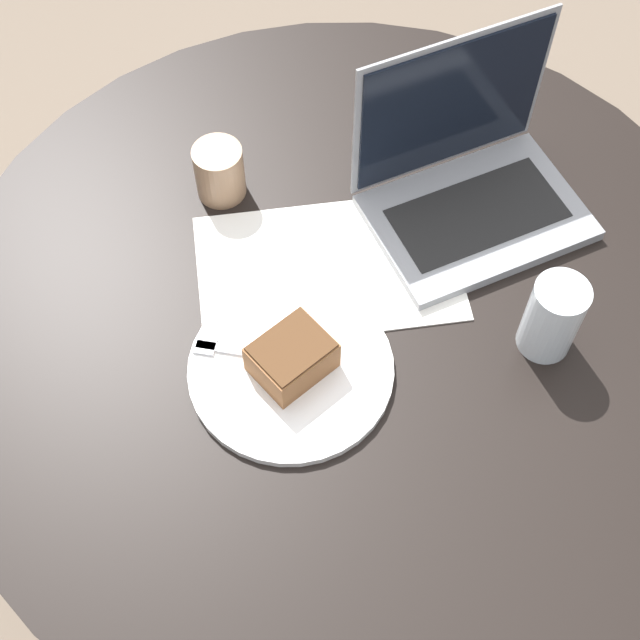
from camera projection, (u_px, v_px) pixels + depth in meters
The scene contains 9 objects.
ground_plane at pixel (338, 490), 1.83m from camera, with size 12.00×12.00×0.00m, color #6B5B4C.
dining_table at pixel (345, 352), 1.34m from camera, with size 1.13×1.13×0.72m.
paper_document at pixel (328, 268), 1.25m from camera, with size 0.41×0.30×0.00m.
plate at pixel (291, 369), 1.16m from camera, with size 0.27×0.27×0.01m.
cake_slice at pixel (292, 357), 1.13m from camera, with size 0.12×0.12×0.05m.
fork at pixel (245, 352), 1.16m from camera, with size 0.17×0.04×0.00m.
coffee_glass at pixel (219, 172), 1.29m from camera, with size 0.07×0.07×0.09m.
water_glass at pixel (553, 317), 1.14m from camera, with size 0.07×0.07×0.12m.
laptop at pixel (469, 183), 1.27m from camera, with size 0.37×0.33×0.25m.
Camera 1 is at (-0.02, 0.66, 1.75)m, focal length 50.00 mm.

